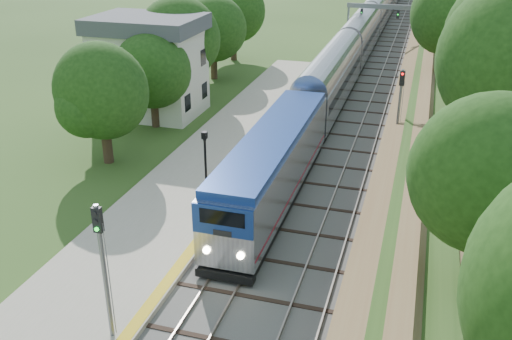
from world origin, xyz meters
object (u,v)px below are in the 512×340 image
(station_building, at_px, (150,65))
(signal_farside, at_px, (399,104))
(signal_gantry, at_px, (384,17))
(train, at_px, (369,26))
(lamppost_far, at_px, (206,172))
(signal_platform, at_px, (103,258))

(station_building, xyz_separation_m, signal_farside, (20.20, -3.96, -0.28))
(signal_farside, bearing_deg, signal_gantry, 97.34)
(signal_gantry, height_order, signal_farside, signal_gantry)
(signal_gantry, distance_m, signal_farside, 29.21)
(station_building, relative_size, train, 0.08)
(lamppost_far, bearing_deg, train, 86.04)
(lamppost_far, height_order, signal_platform, signal_platform)
(train, height_order, signal_farside, signal_farside)
(signal_gantry, distance_m, train, 9.99)
(lamppost_far, xyz_separation_m, signal_platform, (0.50, -11.43, 1.59))
(station_building, relative_size, signal_gantry, 1.02)
(station_building, bearing_deg, signal_platform, -67.01)
(signal_gantry, bearing_deg, lamppost_far, -98.40)
(signal_gantry, bearing_deg, signal_platform, -95.99)
(signal_farside, bearing_deg, lamppost_far, -131.72)
(train, distance_m, signal_farside, 38.79)
(lamppost_far, distance_m, signal_farside, 14.50)
(lamppost_far, bearing_deg, signal_gantry, 81.60)
(station_building, distance_m, signal_platform, 28.41)
(train, xyz_separation_m, signal_platform, (-2.90, -60.45, 1.74))
(signal_platform, relative_size, signal_farside, 0.94)
(signal_gantry, relative_size, lamppost_far, 1.96)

